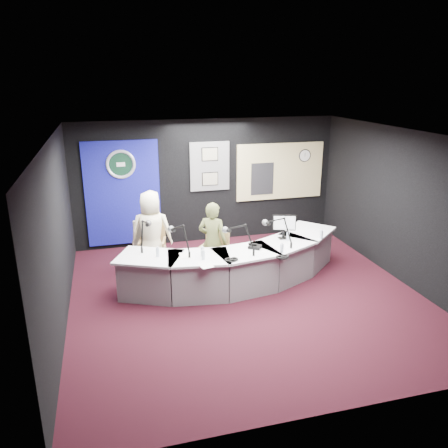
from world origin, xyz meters
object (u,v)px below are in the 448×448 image
object	(u,v)px
armchair_right	(213,258)
person_man	(151,232)
armchair_left	(152,246)
broadcast_desk	(235,265)
person_woman	(213,242)

from	to	relation	value
armchair_right	person_man	size ratio (longest dim) A/B	0.54
armchair_left	broadcast_desk	bearing A→B (deg)	-21.23
person_woman	armchair_left	bearing A→B (deg)	0.16
armchair_left	person_woman	bearing A→B (deg)	-19.98
broadcast_desk	person_woman	bearing A→B (deg)	142.18
person_man	armchair_right	bearing A→B (deg)	157.25
armchair_right	person_woman	distance (m)	0.32
armchair_left	person_woman	xyz separation A→B (m)	(1.05, -0.69, 0.24)
broadcast_desk	person_man	distance (m)	1.77
person_man	person_woman	world-z (taller)	person_man
armchair_left	person_man	xyz separation A→B (m)	(0.00, 0.00, 0.30)
broadcast_desk	armchair_left	xyz separation A→B (m)	(-1.41, 0.96, 0.14)
person_man	armchair_left	bearing A→B (deg)	-0.00
armchair_right	person_man	world-z (taller)	person_man
person_man	person_woman	bearing A→B (deg)	157.25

